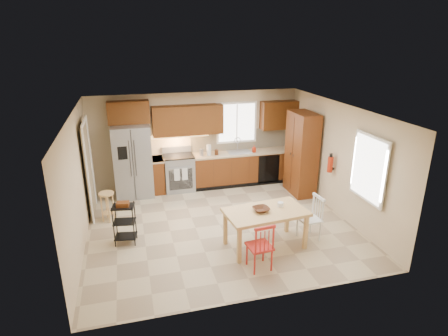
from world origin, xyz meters
TOP-DOWN VIEW (x-y plane):
  - floor at (0.00, 0.00)m, footprint 5.50×5.50m
  - ceiling at (0.00, 0.00)m, footprint 5.50×5.00m
  - wall_back at (0.00, 2.50)m, footprint 5.50×0.02m
  - wall_front at (0.00, -2.50)m, footprint 5.50×0.02m
  - wall_left at (-2.75, 0.00)m, footprint 0.02×5.00m
  - wall_right at (2.75, 0.00)m, footprint 0.02×5.00m
  - refrigerator at (-1.70, 2.12)m, footprint 0.92×0.75m
  - range_stove at (-0.55, 2.19)m, footprint 0.76×0.63m
  - base_cabinet_narrow at (-1.10, 2.20)m, footprint 0.30×0.60m
  - base_cabinet_run at (1.29, 2.20)m, footprint 2.92×0.60m
  - dishwasher at (1.85, 1.91)m, footprint 0.60×0.02m
  - backsplash at (1.29, 2.48)m, footprint 2.92×0.03m
  - upper_over_fridge at (-1.70, 2.33)m, footprint 1.00×0.35m
  - upper_left_block at (-0.25, 2.33)m, footprint 1.80×0.35m
  - upper_right_block at (2.25, 2.33)m, footprint 1.00×0.35m
  - window_back at (1.10, 2.48)m, footprint 1.12×0.04m
  - sink at (1.10, 2.20)m, footprint 0.62×0.46m
  - undercab_glow at (-0.55, 2.30)m, footprint 1.60×0.30m
  - soap_bottle at (1.48, 2.10)m, footprint 0.09×0.09m
  - paper_towel at (0.25, 2.15)m, footprint 0.12×0.12m
  - canister_steel at (0.05, 2.15)m, footprint 0.11×0.11m
  - canister_wood at (0.45, 2.12)m, footprint 0.10×0.10m
  - pantry at (2.43, 1.20)m, footprint 0.50×0.95m
  - fire_extinguisher at (2.63, 0.15)m, footprint 0.12×0.12m
  - window_right at (2.68, -1.15)m, footprint 0.04×1.02m
  - doorway at (-2.67, 1.30)m, footprint 0.04×0.95m
  - dining_table at (0.63, -1.05)m, footprint 1.60×1.01m
  - chair_red at (0.28, -1.70)m, footprint 0.46×0.46m
  - chair_white at (1.58, -1.00)m, footprint 0.46×0.46m
  - table_bowl at (0.53, -1.05)m, footprint 0.34×0.34m
  - table_jar at (0.96, -0.96)m, footprint 0.12×0.12m
  - bar_stool at (-2.32, 0.83)m, footprint 0.34×0.34m
  - utility_cart at (-1.97, -0.23)m, footprint 0.46×0.38m

SIDE VIEW (x-z plane):
  - floor at x=0.00m, z-range 0.00..0.00m
  - bar_stool at x=-2.32m, z-range 0.00..0.67m
  - dining_table at x=0.63m, z-range 0.00..0.74m
  - utility_cart at x=-1.97m, z-range 0.00..0.83m
  - chair_red at x=0.28m, z-range 0.00..0.90m
  - chair_white at x=1.58m, z-range 0.00..0.90m
  - base_cabinet_narrow at x=-1.10m, z-range 0.00..0.90m
  - base_cabinet_run at x=1.29m, z-range 0.00..0.90m
  - dishwasher at x=1.85m, z-range 0.06..0.84m
  - range_stove at x=-0.55m, z-range 0.00..0.92m
  - table_bowl at x=0.53m, z-range 0.71..0.79m
  - table_jar at x=0.96m, z-range 0.72..0.85m
  - sink at x=1.10m, z-range 0.78..0.94m
  - refrigerator at x=-1.70m, z-range 0.00..1.82m
  - canister_wood at x=0.45m, z-range 0.90..1.04m
  - canister_steel at x=0.05m, z-range 0.90..1.08m
  - soap_bottle at x=1.48m, z-range 0.90..1.09m
  - paper_towel at x=0.25m, z-range 0.90..1.18m
  - pantry at x=2.43m, z-range 0.00..2.10m
  - doorway at x=-2.67m, z-range 0.00..2.10m
  - fire_extinguisher at x=2.63m, z-range 0.92..1.28m
  - backsplash at x=1.29m, z-range 0.90..1.45m
  - wall_back at x=0.00m, z-range 0.00..2.50m
  - wall_front at x=0.00m, z-range 0.00..2.50m
  - wall_left at x=-2.75m, z-range 0.00..2.50m
  - wall_right at x=2.75m, z-range 0.00..2.50m
  - undercab_glow at x=-0.55m, z-range 1.43..1.43m
  - window_right at x=2.68m, z-range 0.79..2.11m
  - window_back at x=1.10m, z-range 1.09..2.21m
  - upper_left_block at x=-0.25m, z-range 1.45..2.20m
  - upper_right_block at x=2.25m, z-range 1.45..2.20m
  - upper_over_fridge at x=-1.70m, z-range 1.83..2.38m
  - ceiling at x=0.00m, z-range 2.49..2.51m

